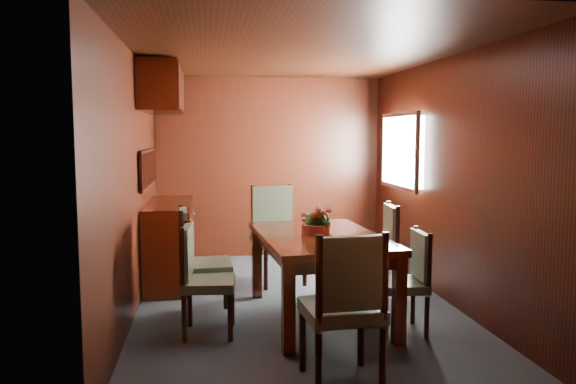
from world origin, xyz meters
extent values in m
plane|color=#303A41|center=(0.00, 0.00, 0.00)|extent=(4.50, 4.50, 0.00)
cube|color=black|center=(-1.50, 0.00, 1.20)|extent=(0.02, 4.50, 2.40)
cube|color=black|center=(1.50, 0.00, 1.20)|extent=(0.02, 4.50, 2.40)
cube|color=black|center=(0.00, 2.25, 1.20)|extent=(3.00, 0.02, 2.40)
cube|color=black|center=(0.00, -2.25, 1.20)|extent=(3.00, 0.02, 2.40)
cube|color=black|center=(0.00, 0.00, 2.40)|extent=(3.00, 4.50, 0.02)
cube|color=white|center=(1.48, 1.10, 1.45)|extent=(0.14, 1.10, 0.80)
cube|color=#B2B2B7|center=(1.41, 1.10, 1.45)|extent=(0.04, 1.20, 0.90)
cube|color=black|center=(-1.47, 1.00, 1.28)|extent=(0.03, 1.36, 0.41)
cube|color=silver|center=(-1.45, 1.00, 1.28)|extent=(0.01, 1.30, 0.35)
cube|color=#3A1107|center=(-1.30, 1.00, 2.13)|extent=(0.40, 1.40, 0.50)
cube|color=#3A1107|center=(-1.25, 1.00, 0.45)|extent=(0.48, 1.40, 0.90)
cube|color=#3A1107|center=(-0.24, -1.21, 0.35)|extent=(0.10, 0.10, 0.71)
cube|color=#3A1107|center=(0.64, -1.15, 0.35)|extent=(0.10, 0.10, 0.71)
cube|color=#3A1107|center=(-0.35, 0.29, 0.35)|extent=(0.10, 0.10, 0.71)
cube|color=#3A1107|center=(0.54, 0.35, 0.35)|extent=(0.10, 0.10, 0.71)
cube|color=black|center=(0.15, -0.43, 0.65)|extent=(1.00, 1.57, 0.10)
cube|color=#3A1107|center=(0.15, -0.43, 0.74)|extent=(1.13, 1.70, 0.06)
cylinder|color=black|center=(-1.00, -0.48, 0.19)|extent=(0.04, 0.04, 0.37)
cylinder|color=black|center=(-1.03, -0.86, 0.19)|extent=(0.04, 0.04, 0.37)
cylinder|color=black|center=(-0.63, -0.51, 0.19)|extent=(0.04, 0.04, 0.37)
cylinder|color=black|center=(-0.66, -0.89, 0.19)|extent=(0.04, 0.04, 0.37)
cube|color=#566A51|center=(-0.83, -0.69, 0.43)|extent=(0.45, 0.47, 0.08)
cylinder|color=black|center=(-1.00, -0.48, 0.68)|extent=(0.04, 0.04, 0.50)
cylinder|color=black|center=(-1.04, -0.86, 0.68)|extent=(0.04, 0.04, 0.50)
cube|color=#566A51|center=(-1.00, -0.67, 0.70)|extent=(0.09, 0.40, 0.42)
cylinder|color=black|center=(-1.07, -0.06, 0.20)|extent=(0.05, 0.05, 0.40)
cylinder|color=black|center=(-1.05, -0.47, 0.20)|extent=(0.05, 0.05, 0.40)
cylinder|color=black|center=(-0.67, -0.04, 0.20)|extent=(0.05, 0.05, 0.40)
cylinder|color=black|center=(-0.65, -0.45, 0.20)|extent=(0.05, 0.05, 0.40)
cube|color=#566A51|center=(-0.86, -0.26, 0.47)|extent=(0.48, 0.50, 0.08)
cylinder|color=black|center=(-1.08, -0.06, 0.74)|extent=(0.05, 0.05, 0.54)
cylinder|color=black|center=(-1.06, -0.47, 0.74)|extent=(0.05, 0.05, 0.54)
cube|color=#566A51|center=(-1.05, -0.27, 0.76)|extent=(0.08, 0.44, 0.46)
cylinder|color=black|center=(0.91, -1.06, 0.17)|extent=(0.04, 0.04, 0.35)
cylinder|color=black|center=(0.93, -0.70, 0.17)|extent=(0.04, 0.04, 0.35)
cylinder|color=black|center=(0.57, -1.04, 0.17)|extent=(0.04, 0.04, 0.35)
cylinder|color=black|center=(0.59, -0.69, 0.17)|extent=(0.04, 0.04, 0.35)
cube|color=#566A51|center=(0.75, -0.87, 0.40)|extent=(0.41, 0.43, 0.07)
cylinder|color=black|center=(0.92, -1.06, 0.63)|extent=(0.04, 0.04, 0.46)
cylinder|color=black|center=(0.94, -0.70, 0.63)|extent=(0.04, 0.04, 0.46)
cube|color=#566A51|center=(0.91, -0.88, 0.65)|extent=(0.07, 0.38, 0.39)
cylinder|color=black|center=(0.95, -0.17, 0.19)|extent=(0.04, 0.04, 0.39)
cylinder|color=black|center=(0.99, 0.23, 0.19)|extent=(0.04, 0.04, 0.39)
cylinder|color=black|center=(0.57, -0.13, 0.19)|extent=(0.04, 0.04, 0.39)
cylinder|color=black|center=(0.61, 0.27, 0.19)|extent=(0.04, 0.04, 0.39)
cube|color=#566A51|center=(0.78, 0.05, 0.45)|extent=(0.48, 0.50, 0.08)
cylinder|color=black|center=(0.96, -0.17, 0.71)|extent=(0.04, 0.04, 0.52)
cylinder|color=black|center=(1.00, 0.23, 0.71)|extent=(0.04, 0.04, 0.52)
cube|color=#566A51|center=(0.96, 0.03, 0.73)|extent=(0.10, 0.42, 0.44)
cylinder|color=black|center=(-0.16, -1.93, 0.21)|extent=(0.05, 0.05, 0.42)
cylinder|color=black|center=(0.27, -1.90, 0.21)|extent=(0.05, 0.05, 0.42)
cylinder|color=black|center=(-0.19, -1.52, 0.21)|extent=(0.05, 0.05, 0.42)
cylinder|color=black|center=(0.24, -1.49, 0.21)|extent=(0.05, 0.05, 0.42)
cube|color=#566A51|center=(0.04, -1.71, 0.48)|extent=(0.53, 0.51, 0.09)
cylinder|color=black|center=(-0.16, -1.94, 0.76)|extent=(0.05, 0.05, 0.56)
cylinder|color=black|center=(0.27, -1.91, 0.76)|extent=(0.05, 0.05, 0.56)
cube|color=#566A51|center=(0.05, -1.90, 0.79)|extent=(0.46, 0.10, 0.47)
cylinder|color=black|center=(0.11, 1.06, 0.22)|extent=(0.05, 0.05, 0.44)
cylinder|color=black|center=(-0.33, 0.96, 0.22)|extent=(0.05, 0.05, 0.44)
cylinder|color=black|center=(0.21, 0.65, 0.22)|extent=(0.05, 0.05, 0.44)
cylinder|color=black|center=(-0.23, 0.55, 0.22)|extent=(0.05, 0.05, 0.44)
cube|color=#566A51|center=(-0.06, 0.81, 0.50)|extent=(0.61, 0.60, 0.09)
cylinder|color=black|center=(0.11, 1.08, 0.79)|extent=(0.05, 0.05, 0.58)
cylinder|color=black|center=(-0.33, 0.97, 0.79)|extent=(0.05, 0.05, 0.58)
cube|color=#566A51|center=(-0.11, 1.00, 0.82)|extent=(0.47, 0.17, 0.49)
cylinder|color=#B24436|center=(0.13, -0.37, 0.81)|extent=(0.26, 0.26, 0.08)
sphere|color=#164115|center=(0.13, -0.37, 0.87)|extent=(0.20, 0.20, 0.20)
camera|label=1|loc=(-0.83, -5.25, 1.66)|focal=35.00mm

